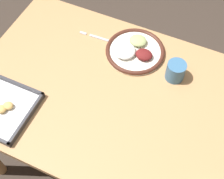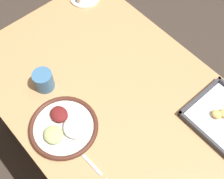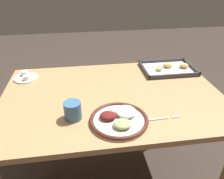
% 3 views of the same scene
% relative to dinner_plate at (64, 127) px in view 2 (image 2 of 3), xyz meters
% --- Properties ---
extents(ground_plane, '(8.00, 8.00, 0.00)m').
position_rel_dinner_plate_xyz_m(ground_plane, '(0.00, 0.25, -0.75)').
color(ground_plane, '#382D26').
extents(dining_table, '(1.25, 0.84, 0.74)m').
position_rel_dinner_plate_xyz_m(dining_table, '(0.00, 0.25, -0.12)').
color(dining_table, '#AD7F51').
rests_on(dining_table, ground_plane).
extents(dinner_plate, '(0.28, 0.28, 0.05)m').
position_rel_dinner_plate_xyz_m(dinner_plate, '(0.00, 0.00, 0.00)').
color(dinner_plate, white).
rests_on(dinner_plate, dining_table).
extents(fork, '(0.22, 0.02, 0.00)m').
position_rel_dinner_plate_xyz_m(fork, '(0.17, -0.01, -0.01)').
color(fork, '#B2B2B7').
rests_on(fork, dining_table).
extents(drinking_cup, '(0.08, 0.08, 0.09)m').
position_rel_dinner_plate_xyz_m(drinking_cup, '(-0.22, 0.06, 0.03)').
color(drinking_cup, '#38668E').
rests_on(drinking_cup, dining_table).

